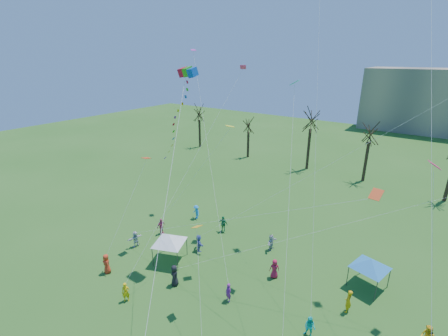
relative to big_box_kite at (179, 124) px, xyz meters
The scene contains 6 objects.
bare_tree_row 32.23m from the big_box_kite, 70.35° to the left, with size 68.72×7.64×10.58m.
big_box_kite is the anchor object (origin of this frame).
canopy_tent_white 10.58m from the big_box_kite, 145.97° to the right, with size 3.38×3.38×2.72m.
canopy_tent_blue 18.88m from the big_box_kite, 22.64° to the left, with size 3.44×3.44×2.66m.
festival_crowd 13.38m from the big_box_kite, ahead, with size 25.81×14.80×1.86m.
small_kites_aloft 8.52m from the big_box_kite, 28.20° to the left, with size 30.10×17.84×32.83m.
Camera 1 is at (10.20, -10.43, 17.81)m, focal length 25.00 mm.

